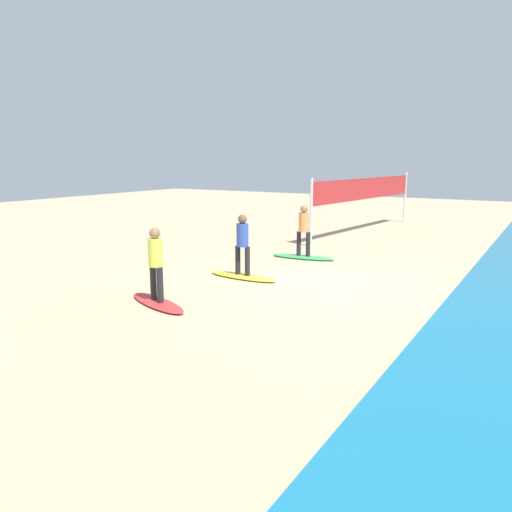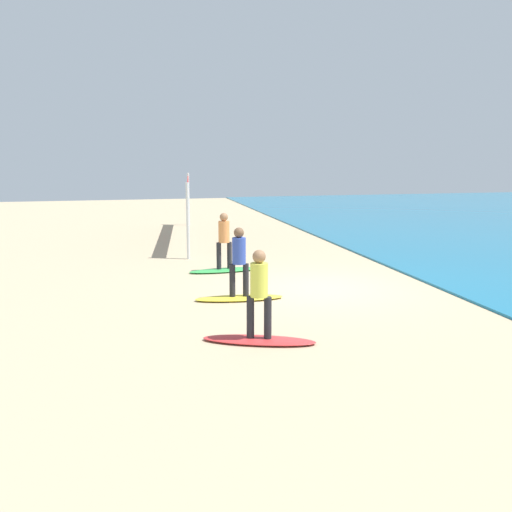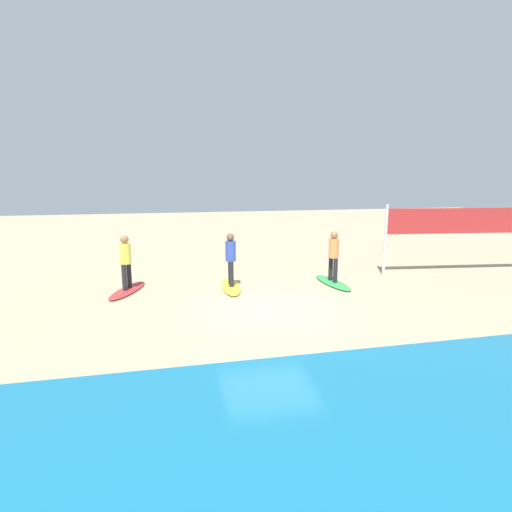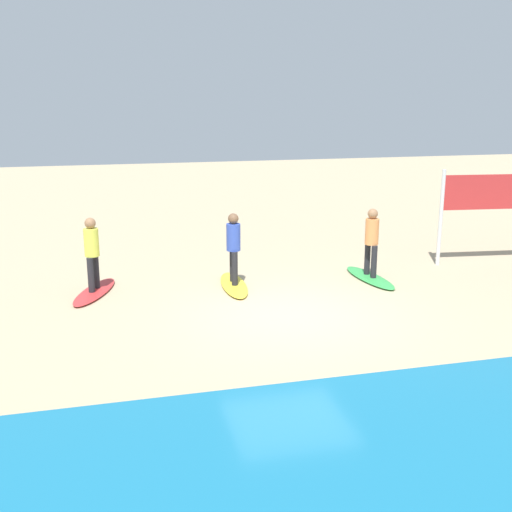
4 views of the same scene
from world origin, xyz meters
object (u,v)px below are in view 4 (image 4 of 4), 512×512
surfboard_green (370,277)px  surfer_green (372,237)px  surfer_red (92,249)px  surfer_yellow (233,243)px  surfboard_yellow (234,285)px  surfboard_red (95,292)px

surfboard_green → surfer_green: bearing=-94.9°
surfer_red → surfer_yellow: bearing=175.1°
surfer_yellow → surfboard_yellow: bearing=180.0°
surfer_green → surfer_red: bearing=-4.4°
surfboard_green → surfer_red: (6.45, -0.49, 0.99)m
surfer_red → surfboard_green: bearing=175.6°
surfboard_green → surfboard_red: (6.45, -0.49, 0.00)m
surfer_red → surfboard_yellow: bearing=175.1°
surfboard_green → surfer_red: size_ratio=1.28×
surfer_green → surfboard_red: 6.54m
surfboard_yellow → surfer_red: 3.30m
surfboard_green → surfboard_red: bearing=-99.3°
surfboard_green → surfer_green: 0.99m
surfer_green → surfboard_yellow: surfer_green is taller
surfboard_yellow → surfboard_red: bearing=-90.9°
surfer_green → surfboard_green: bearing=180.0°
surfboard_green → surfer_yellow: size_ratio=1.28×
surfer_red → surfboard_red: bearing=-26.6°
surfboard_green → surfboard_red: same height
surfer_yellow → surfer_red: bearing=-4.9°
surfboard_yellow → surfer_yellow: surfer_yellow is taller
surfboard_green → surfer_green: size_ratio=1.28×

